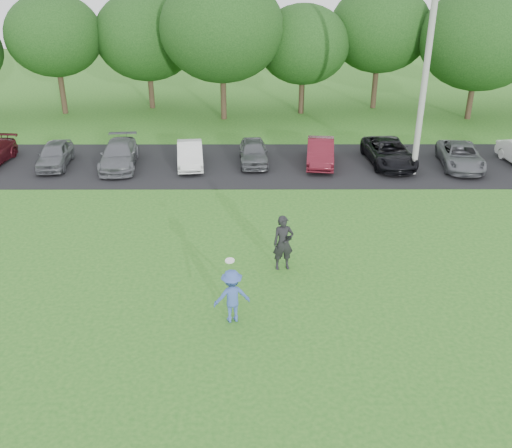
{
  "coord_description": "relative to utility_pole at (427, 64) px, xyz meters",
  "views": [
    {
      "loc": [
        -0.04,
        -13.95,
        9.73
      ],
      "look_at": [
        0.0,
        3.5,
        1.3
      ],
      "focal_mm": 40.0,
      "sensor_mm": 36.0,
      "label": 1
    }
  ],
  "objects": [
    {
      "name": "tree_row",
      "position": [
        -6.04,
        11.05,
        -0.25
      ],
      "size": [
        42.39,
        9.85,
        8.64
      ],
      "color": "#38281C",
      "rests_on": "ground"
    },
    {
      "name": "utility_pole",
      "position": [
        0.0,
        0.0,
        0.0
      ],
      "size": [
        0.28,
        0.28,
        10.32
      ],
      "primitive_type": "cylinder",
      "color": "#9E9F9A",
      "rests_on": "ground"
    },
    {
      "name": "camera_bystander",
      "position": [
        -6.65,
        -8.94,
        -4.21
      ],
      "size": [
        0.77,
        0.57,
        1.91
      ],
      "color": "black",
      "rests_on": "ground"
    },
    {
      "name": "ground",
      "position": [
        -7.55,
        -11.71,
        -5.16
      ],
      "size": [
        100.0,
        100.0,
        0.0
      ],
      "primitive_type": "plane",
      "color": "#26671D",
      "rests_on": "ground"
    },
    {
      "name": "frisbee_player",
      "position": [
        -8.25,
        -11.94,
        -4.34
      ],
      "size": [
        1.18,
        0.86,
        1.97
      ],
      "color": "#3D5AAE",
      "rests_on": "ground"
    },
    {
      "name": "parking_lot",
      "position": [
        -7.55,
        1.29,
        -5.15
      ],
      "size": [
        32.0,
        6.5,
        0.03
      ],
      "primitive_type": "cube",
      "color": "black",
      "rests_on": "ground"
    },
    {
      "name": "parked_cars",
      "position": [
        -7.15,
        1.21,
        -4.55
      ],
      "size": [
        28.22,
        4.73,
        1.23
      ],
      "color": "#4D1019",
      "rests_on": "parking_lot"
    }
  ]
}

